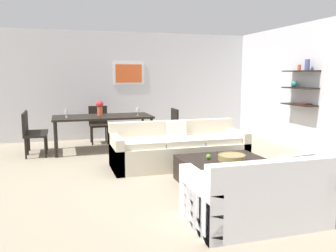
% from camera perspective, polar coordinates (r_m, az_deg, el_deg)
% --- Properties ---
extents(ground_plane, '(18.00, 18.00, 0.00)m').
position_cam_1_polar(ground_plane, '(6.12, 2.14, -7.16)').
color(ground_plane, tan).
extents(back_wall_unit, '(8.40, 0.09, 2.70)m').
position_cam_1_polar(back_wall_unit, '(9.38, -3.14, 6.58)').
color(back_wall_unit, silver).
rests_on(back_wall_unit, ground).
extents(right_wall_shelf_unit, '(0.34, 8.20, 2.70)m').
position_cam_1_polar(right_wall_shelf_unit, '(7.92, 21.98, 5.67)').
color(right_wall_shelf_unit, silver).
rests_on(right_wall_shelf_unit, ground).
extents(sofa_beige, '(2.39, 0.90, 0.78)m').
position_cam_1_polar(sofa_beige, '(6.38, 1.69, -3.82)').
color(sofa_beige, beige).
rests_on(sofa_beige, ground).
extents(loveseat_white, '(1.44, 0.90, 0.78)m').
position_cam_1_polar(loveseat_white, '(4.10, 13.93, -10.97)').
color(loveseat_white, white).
rests_on(loveseat_white, ground).
extents(coffee_table, '(1.26, 1.07, 0.38)m').
position_cam_1_polar(coffee_table, '(5.39, 9.03, -7.30)').
color(coffee_table, black).
rests_on(coffee_table, ground).
extents(decorative_bowl, '(0.40, 0.40, 0.09)m').
position_cam_1_polar(decorative_bowl, '(5.30, 10.22, -4.95)').
color(decorative_bowl, '#99844C').
rests_on(decorative_bowl, coffee_table).
extents(candle_jar, '(0.09, 0.09, 0.07)m').
position_cam_1_polar(candle_jar, '(5.39, 11.53, -4.89)').
color(candle_jar, silver).
rests_on(candle_jar, coffee_table).
extents(apple_on_coffee_table, '(0.07, 0.07, 0.07)m').
position_cam_1_polar(apple_on_coffee_table, '(5.32, 6.53, -4.93)').
color(apple_on_coffee_table, '#669E2D').
rests_on(apple_on_coffee_table, coffee_table).
extents(dining_table, '(2.07, 0.98, 0.75)m').
position_cam_1_polar(dining_table, '(7.73, -10.46, 1.15)').
color(dining_table, black).
rests_on(dining_table, ground).
extents(dining_chair_head, '(0.44, 0.44, 0.88)m').
position_cam_1_polar(dining_chair_head, '(8.64, -11.09, 0.64)').
color(dining_chair_head, black).
rests_on(dining_chair_head, ground).
extents(dining_chair_left_near, '(0.44, 0.44, 0.88)m').
position_cam_1_polar(dining_chair_left_near, '(7.52, -21.21, -0.88)').
color(dining_chair_left_near, black).
rests_on(dining_chair_left_near, ground).
extents(dining_chair_right_near, '(0.44, 0.44, 0.88)m').
position_cam_1_polar(dining_chair_right_near, '(7.83, 0.29, 0.03)').
color(dining_chair_right_near, black).
rests_on(dining_chair_right_near, ground).
extents(dining_chair_left_far, '(0.44, 0.44, 0.88)m').
position_cam_1_polar(dining_chair_left_far, '(7.95, -20.98, -0.40)').
color(dining_chair_left_far, black).
rests_on(dining_chair_left_far, ground).
extents(wine_glass_left_near, '(0.06, 0.06, 0.18)m').
position_cam_1_polar(wine_glass_left_near, '(7.55, -16.03, 2.26)').
color(wine_glass_left_near, silver).
rests_on(wine_glass_left_near, dining_table).
extents(wine_glass_left_far, '(0.06, 0.06, 0.16)m').
position_cam_1_polar(wine_glass_left_far, '(7.79, -16.05, 2.31)').
color(wine_glass_left_far, silver).
rests_on(wine_glass_left_far, dining_table).
extents(wine_glass_head, '(0.07, 0.07, 0.19)m').
position_cam_1_polar(wine_glass_head, '(8.14, -10.83, 2.87)').
color(wine_glass_head, silver).
rests_on(wine_glass_head, dining_table).
extents(wine_glass_right_near, '(0.08, 0.08, 0.16)m').
position_cam_1_polar(wine_glass_right_near, '(7.71, -4.88, 2.62)').
color(wine_glass_right_near, silver).
rests_on(wine_glass_right_near, dining_table).
extents(centerpiece_vase, '(0.16, 0.16, 0.33)m').
position_cam_1_polar(centerpiece_vase, '(7.76, -10.92, 3.06)').
color(centerpiece_vase, '#D85933').
rests_on(centerpiece_vase, dining_table).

